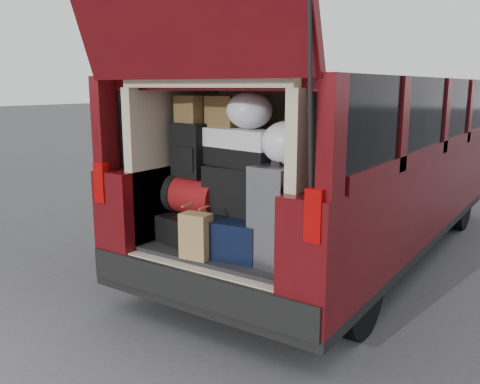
% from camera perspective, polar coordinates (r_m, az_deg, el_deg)
% --- Properties ---
extents(ground, '(80.00, 80.00, 0.00)m').
position_cam_1_polar(ground, '(3.84, -1.82, -14.66)').
color(ground, '#39393B').
rests_on(ground, ground).
extents(minivan, '(1.90, 5.35, 2.77)m').
position_cam_1_polar(minivan, '(5.11, 10.48, 2.63)').
color(minivan, black).
rests_on(minivan, ground).
extents(load_floor, '(1.24, 1.05, 0.55)m').
position_cam_1_polar(load_floor, '(3.93, 0.55, -9.59)').
color(load_floor, black).
rests_on(load_floor, ground).
extents(black_hardshell, '(0.46, 0.58, 0.21)m').
position_cam_1_polar(black_hardshell, '(3.91, -4.88, -3.89)').
color(black_hardshell, black).
rests_on(black_hardshell, load_floor).
extents(navy_hardshell, '(0.57, 0.66, 0.26)m').
position_cam_1_polar(navy_hardshell, '(3.66, -0.09, -4.51)').
color(navy_hardshell, black).
rests_on(navy_hardshell, load_floor).
extents(silver_roller, '(0.33, 0.47, 0.66)m').
position_cam_1_polar(silver_roller, '(3.37, 4.92, -2.48)').
color(silver_roller, silver).
rests_on(silver_roller, load_floor).
extents(kraft_bag, '(0.22, 0.15, 0.32)m').
position_cam_1_polar(kraft_bag, '(3.49, -4.96, -4.93)').
color(kraft_bag, '#A77D4B').
rests_on(kraft_bag, load_floor).
extents(red_duffel, '(0.44, 0.30, 0.28)m').
position_cam_1_polar(red_duffel, '(3.84, -5.06, -0.43)').
color(red_duffel, maroon).
rests_on(red_duffel, black_hardshell).
extents(black_soft_case, '(0.48, 0.29, 0.34)m').
position_cam_1_polar(black_soft_case, '(3.63, -0.06, 0.25)').
color(black_soft_case, black).
rests_on(black_soft_case, navy_hardshell).
extents(backpack, '(0.30, 0.20, 0.40)m').
position_cam_1_polar(backpack, '(3.82, -5.50, 4.72)').
color(backpack, black).
rests_on(backpack, red_duffel).
extents(twotone_duffel, '(0.64, 0.40, 0.27)m').
position_cam_1_polar(twotone_duffel, '(3.61, 0.45, 5.05)').
color(twotone_duffel, silver).
rests_on(twotone_duffel, black_soft_case).
extents(grocery_sack_lower, '(0.25, 0.21, 0.20)m').
position_cam_1_polar(grocery_sack_lower, '(3.83, -5.37, 9.26)').
color(grocery_sack_lower, brown).
rests_on(grocery_sack_lower, backpack).
extents(grocery_sack_upper, '(0.23, 0.19, 0.22)m').
position_cam_1_polar(grocery_sack_upper, '(3.74, -1.78, 9.03)').
color(grocery_sack_upper, brown).
rests_on(grocery_sack_upper, twotone_duffel).
extents(plastic_bag_center, '(0.35, 0.34, 0.26)m').
position_cam_1_polar(plastic_bag_center, '(3.54, 1.07, 9.17)').
color(plastic_bag_center, white).
rests_on(plastic_bag_center, twotone_duffel).
extents(plastic_bag_right, '(0.37, 0.35, 0.28)m').
position_cam_1_polar(plastic_bag_right, '(3.28, 5.25, 5.51)').
color(plastic_bag_right, white).
rests_on(plastic_bag_right, silver_roller).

